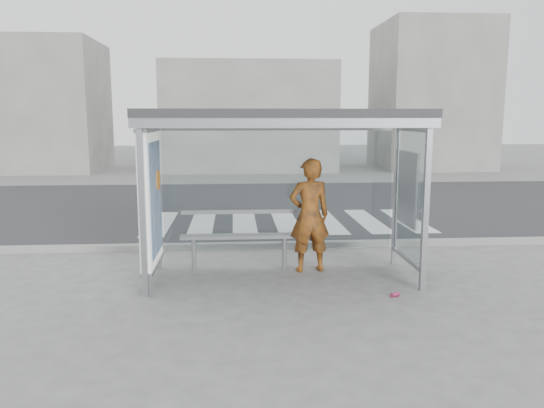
{
  "coord_description": "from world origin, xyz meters",
  "views": [
    {
      "loc": [
        -0.74,
        -7.99,
        2.51
      ],
      "look_at": [
        -0.14,
        0.2,
        1.16
      ],
      "focal_mm": 35.0,
      "sensor_mm": 36.0,
      "label": 1
    }
  ],
  "objects_px": {
    "bus_shelter": "(258,152)",
    "person": "(309,215)",
    "bench": "(239,236)",
    "soda_can": "(395,295)"
  },
  "relations": [
    {
      "from": "bus_shelter",
      "to": "bench",
      "type": "relative_size",
      "value": 2.22
    },
    {
      "from": "bus_shelter",
      "to": "person",
      "type": "relative_size",
      "value": 2.29
    },
    {
      "from": "bench",
      "to": "bus_shelter",
      "type": "bearing_deg",
      "value": -56.34
    },
    {
      "from": "bench",
      "to": "soda_can",
      "type": "xyz_separation_m",
      "value": [
        2.17,
        -1.47,
        -0.55
      ]
    },
    {
      "from": "bus_shelter",
      "to": "person",
      "type": "height_order",
      "value": "bus_shelter"
    },
    {
      "from": "bench",
      "to": "soda_can",
      "type": "relative_size",
      "value": 15.27
    },
    {
      "from": "bench",
      "to": "person",
      "type": "bearing_deg",
      "value": -4.96
    },
    {
      "from": "bench",
      "to": "soda_can",
      "type": "distance_m",
      "value": 2.68
    },
    {
      "from": "bus_shelter",
      "to": "soda_can",
      "type": "bearing_deg",
      "value": -28.88
    },
    {
      "from": "bench",
      "to": "soda_can",
      "type": "height_order",
      "value": "bench"
    }
  ]
}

